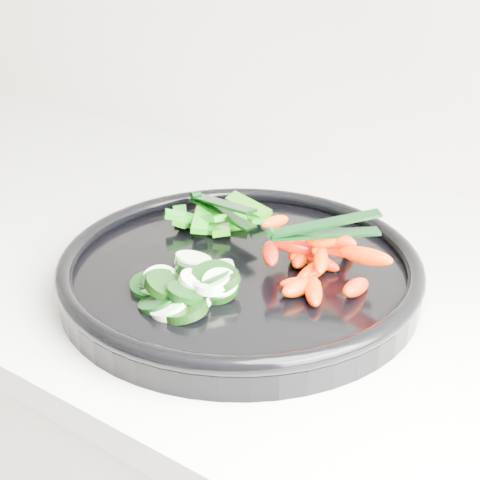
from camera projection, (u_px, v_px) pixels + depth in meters
The scene contains 6 objects.
veggie_tray at pixel (240, 270), 0.69m from camera, with size 0.49×0.49×0.04m.
cucumber_pile at pixel (185, 284), 0.64m from camera, with size 0.12×0.12×0.04m.
carrot_pile at pixel (318, 258), 0.67m from camera, with size 0.15×0.15×0.06m.
pepper_pile at pixel (214, 220), 0.77m from camera, with size 0.12×0.11×0.04m.
tong_carrot at pixel (322, 229), 0.66m from camera, with size 0.09×0.09×0.02m.
tong_pepper at pixel (220, 207), 0.76m from camera, with size 0.11×0.05×0.02m.
Camera 1 is at (1.05, 1.12, 1.28)m, focal length 50.00 mm.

